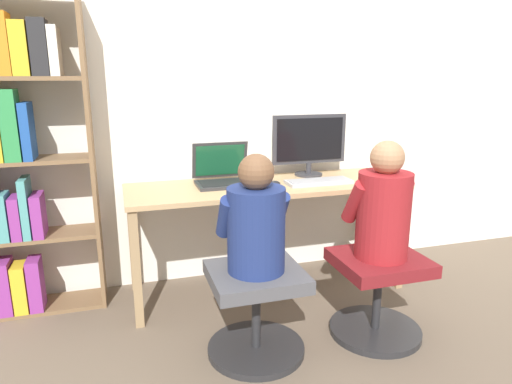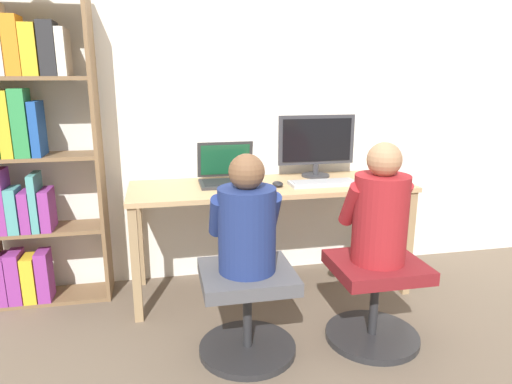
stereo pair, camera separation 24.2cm
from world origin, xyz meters
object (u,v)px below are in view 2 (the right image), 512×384
at_px(office_chair_left, 375,295).
at_px(bookshelf, 25,152).
at_px(person_at_monitor, 380,211).
at_px(person_at_laptop, 247,222).
at_px(keyboard, 323,183).
at_px(office_chair_right, 247,306).
at_px(laptop, 227,175).
at_px(desktop_monitor, 317,145).

height_order(office_chair_left, bookshelf, bookshelf).
bearing_deg(bookshelf, office_chair_left, -24.24).
bearing_deg(person_at_monitor, person_at_laptop, 178.04).
relative_size(keyboard, office_chair_right, 0.84).
relative_size(laptop, bookshelf, 0.20).
distance_m(desktop_monitor, office_chair_left, 1.14).
height_order(laptop, person_at_laptop, person_at_laptop).
xyz_separation_m(office_chair_left, office_chair_right, (-0.71, 0.02, 0.00)).
distance_m(desktop_monitor, keyboard, 0.33).
height_order(laptop, keyboard, laptop).
height_order(office_chair_left, person_at_laptop, person_at_laptop).
height_order(keyboard, person_at_monitor, person_at_monitor).
xyz_separation_m(desktop_monitor, person_at_monitor, (0.05, -0.89, -0.22)).
height_order(desktop_monitor, office_chair_right, desktop_monitor).
height_order(desktop_monitor, bookshelf, bookshelf).
bearing_deg(office_chair_left, desktop_monitor, 93.12).
xyz_separation_m(keyboard, person_at_monitor, (0.09, -0.64, -0.01)).
xyz_separation_m(laptop, keyboard, (0.60, -0.18, -0.04)).
distance_m(laptop, person_at_monitor, 1.07).
relative_size(office_chair_left, person_at_laptop, 0.86).
xyz_separation_m(laptop, office_chair_right, (-0.02, -0.80, -0.53)).
xyz_separation_m(desktop_monitor, bookshelf, (-1.87, -0.03, 0.01)).
relative_size(office_chair_left, office_chair_right, 1.00).
distance_m(office_chair_right, bookshelf, 1.64).
height_order(desktop_monitor, laptop, desktop_monitor).
xyz_separation_m(office_chair_right, bookshelf, (-1.21, 0.84, 0.72)).
distance_m(person_at_monitor, bookshelf, 2.12).
distance_m(keyboard, bookshelf, 1.86).
height_order(office_chair_right, person_at_laptop, person_at_laptop).
bearing_deg(office_chair_left, keyboard, 97.65).
bearing_deg(bookshelf, person_at_monitor, -24.12).
bearing_deg(bookshelf, person_at_laptop, -34.62).
height_order(office_chair_right, person_at_monitor, person_at_monitor).
xyz_separation_m(office_chair_right, person_at_laptop, (0.00, 0.00, 0.46)).
bearing_deg(person_at_monitor, bookshelf, 155.88).
bearing_deg(office_chair_right, person_at_laptop, 90.00).
bearing_deg(person_at_laptop, keyboard, 44.63).
bearing_deg(person_at_monitor, office_chair_right, 178.39).
height_order(desktop_monitor, keyboard, desktop_monitor).
bearing_deg(office_chair_right, bookshelf, 145.24).
height_order(keyboard, office_chair_right, keyboard).
distance_m(keyboard, person_at_laptop, 0.88).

